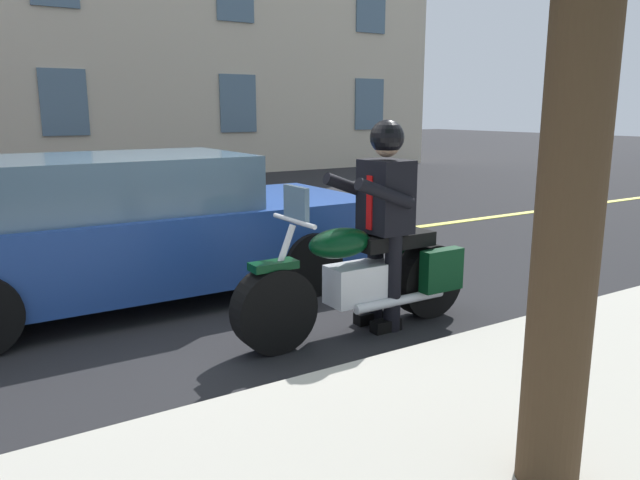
# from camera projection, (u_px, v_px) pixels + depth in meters

# --- Properties ---
(ground_plane) EXTENTS (80.00, 80.00, 0.00)m
(ground_plane) POSITION_uv_depth(u_px,v_px,m) (213.00, 307.00, 5.67)
(ground_plane) COLOR black
(lane_center_stripe) EXTENTS (60.00, 0.16, 0.01)m
(lane_center_stripe) POSITION_uv_depth(u_px,v_px,m) (150.00, 262.00, 7.32)
(lane_center_stripe) COLOR #E5DB4C
(lane_center_stripe) RESTS_ON ground_plane
(motorcycle_main) EXTENTS (2.21, 0.60, 1.26)m
(motorcycle_main) POSITION_uv_depth(u_px,v_px,m) (365.00, 278.00, 4.99)
(motorcycle_main) COLOR black
(motorcycle_main) RESTS_ON ground_plane
(rider_main) EXTENTS (0.62, 0.54, 1.74)m
(rider_main) POSITION_uv_depth(u_px,v_px,m) (384.00, 207.00, 4.97)
(rider_main) COLOR black
(rider_main) RESTS_ON ground_plane
(car_silver) EXTENTS (4.60, 1.92, 1.40)m
(car_silver) POSITION_uv_depth(u_px,v_px,m) (132.00, 229.00, 5.84)
(car_silver) COLOR navy
(car_silver) RESTS_ON ground_plane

